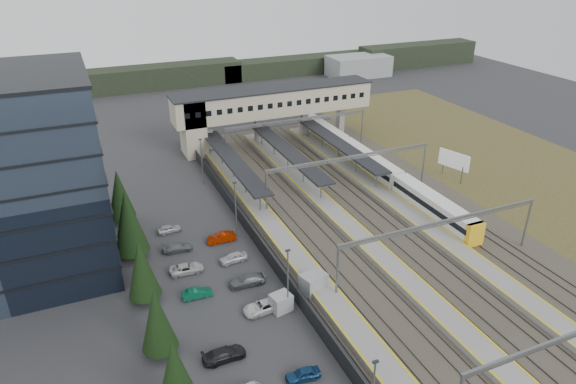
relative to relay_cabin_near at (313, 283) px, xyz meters
name	(u,v)px	position (x,y,z in m)	size (l,w,h in m)	color
ground	(320,259)	(3.82, 5.76, -1.19)	(220.00, 220.00, 0.00)	#2B2B2D
conifer_row	(147,285)	(-18.18, 1.90, 3.65)	(4.42, 49.82, 9.50)	black
car_park	(235,315)	(-9.93, -1.21, -0.59)	(10.48, 44.27, 1.29)	#AEACB1
lampposts	(258,238)	(-4.18, 7.01, 3.15)	(0.50, 53.25, 8.07)	slate
fence	(259,244)	(-2.68, 10.76, -0.19)	(0.08, 90.00, 2.00)	#26282B
relay_cabin_near	(313,283)	(0.00, 0.00, 0.00)	(3.31, 2.79, 2.38)	gray
relay_cabin_far	(281,302)	(-4.70, -1.59, -0.19)	(2.49, 2.20, 2.00)	gray
rail_corridor	(363,225)	(13.16, 10.76, -0.90)	(34.00, 90.00, 0.92)	#36332A
canopies	(288,152)	(10.82, 32.76, 2.73)	(23.10, 30.00, 3.28)	black
footbridge	(261,106)	(11.53, 47.76, 6.74)	(40.40, 6.40, 11.20)	#C4B098
gantries	(390,192)	(15.82, 8.76, 4.81)	(28.40, 62.28, 7.17)	slate
train	(370,163)	(23.82, 26.79, 0.66)	(2.59, 54.08, 3.26)	white
billboard	(454,161)	(35.61, 19.17, 2.09)	(1.94, 5.57, 4.90)	slate
scrub_east	(547,185)	(48.82, 10.76, -1.16)	(34.00, 120.00, 0.06)	#433D1F
treeline_far	(253,70)	(27.63, 98.04, 1.76)	(170.00, 19.00, 7.00)	black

